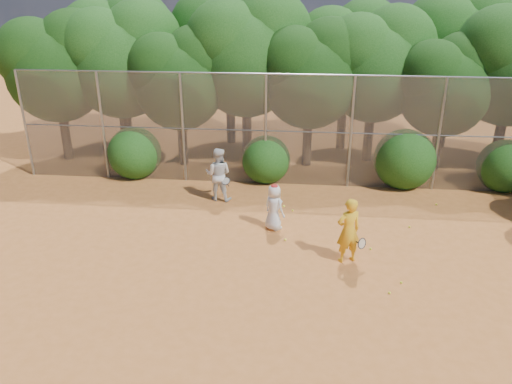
# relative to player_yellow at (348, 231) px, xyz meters

# --- Properties ---
(ground) EXTENTS (80.00, 80.00, 0.00)m
(ground) POSITION_rel_player_yellow_xyz_m (-1.61, -0.62, -0.90)
(ground) COLOR #AB5D26
(ground) RESTS_ON ground
(fence_back) EXTENTS (20.05, 0.09, 4.03)m
(fence_back) POSITION_rel_player_yellow_xyz_m (-1.73, 5.38, 1.15)
(fence_back) COLOR gray
(fence_back) RESTS_ON ground
(tree_0) EXTENTS (4.38, 3.81, 6.00)m
(tree_0) POSITION_rel_player_yellow_xyz_m (-11.05, 7.42, 3.03)
(tree_0) COLOR black
(tree_0) RESTS_ON ground
(tree_1) EXTENTS (4.64, 4.03, 6.35)m
(tree_1) POSITION_rel_player_yellow_xyz_m (-8.55, 7.92, 3.26)
(tree_1) COLOR black
(tree_1) RESTS_ON ground
(tree_2) EXTENTS (3.99, 3.47, 5.47)m
(tree_2) POSITION_rel_player_yellow_xyz_m (-6.06, 7.22, 2.68)
(tree_2) COLOR black
(tree_2) RESTS_ON ground
(tree_3) EXTENTS (4.89, 4.26, 6.70)m
(tree_3) POSITION_rel_player_yellow_xyz_m (-3.55, 8.22, 3.49)
(tree_3) COLOR black
(tree_3) RESTS_ON ground
(tree_4) EXTENTS (4.19, 3.64, 5.73)m
(tree_4) POSITION_rel_player_yellow_xyz_m (-1.05, 7.62, 2.86)
(tree_4) COLOR black
(tree_4) RESTS_ON ground
(tree_5) EXTENTS (4.51, 3.92, 6.17)m
(tree_5) POSITION_rel_player_yellow_xyz_m (1.45, 8.42, 3.15)
(tree_5) COLOR black
(tree_5) RESTS_ON ground
(tree_6) EXTENTS (3.86, 3.36, 5.29)m
(tree_6) POSITION_rel_player_yellow_xyz_m (3.94, 7.42, 2.57)
(tree_6) COLOR black
(tree_6) RESTS_ON ground
(tree_9) EXTENTS (4.83, 4.20, 6.62)m
(tree_9) POSITION_rel_player_yellow_xyz_m (-9.55, 10.22, 3.44)
(tree_9) COLOR black
(tree_9) RESTS_ON ground
(tree_10) EXTENTS (5.15, 4.48, 7.06)m
(tree_10) POSITION_rel_player_yellow_xyz_m (-4.54, 10.43, 3.73)
(tree_10) COLOR black
(tree_10) RESTS_ON ground
(tree_11) EXTENTS (4.64, 4.03, 6.35)m
(tree_11) POSITION_rel_player_yellow_xyz_m (0.45, 10.02, 3.26)
(tree_11) COLOR black
(tree_11) RESTS_ON ground
(tree_12) EXTENTS (5.02, 4.37, 6.88)m
(tree_12) POSITION_rel_player_yellow_xyz_m (4.96, 10.63, 3.61)
(tree_12) COLOR black
(tree_12) RESTS_ON ground
(bush_0) EXTENTS (2.00, 2.00, 2.00)m
(bush_0) POSITION_rel_player_yellow_xyz_m (-7.61, 5.68, 0.10)
(bush_0) COLOR #154010
(bush_0) RESTS_ON ground
(bush_1) EXTENTS (1.80, 1.80, 1.80)m
(bush_1) POSITION_rel_player_yellow_xyz_m (-2.61, 5.68, -0.00)
(bush_1) COLOR #154010
(bush_1) RESTS_ON ground
(bush_2) EXTENTS (2.20, 2.20, 2.20)m
(bush_2) POSITION_rel_player_yellow_xyz_m (2.39, 5.68, 0.20)
(bush_2) COLOR #154010
(bush_2) RESTS_ON ground
(bush_3) EXTENTS (1.90, 1.90, 1.90)m
(bush_3) POSITION_rel_player_yellow_xyz_m (5.89, 5.68, 0.05)
(bush_3) COLOR #154010
(bush_3) RESTS_ON ground
(player_yellow) EXTENTS (0.87, 0.66, 1.81)m
(player_yellow) POSITION_rel_player_yellow_xyz_m (0.00, 0.00, 0.00)
(player_yellow) COLOR gold
(player_yellow) RESTS_ON ground
(player_teen) EXTENTS (0.82, 0.78, 1.44)m
(player_teen) POSITION_rel_player_yellow_xyz_m (-2.05, 1.69, -0.18)
(player_teen) COLOR silver
(player_teen) RESTS_ON ground
(player_white) EXTENTS (0.96, 0.85, 1.83)m
(player_white) POSITION_rel_player_yellow_xyz_m (-4.07, 3.73, 0.01)
(player_white) COLOR silver
(player_white) RESTS_ON ground
(ball_0) EXTENTS (0.07, 0.07, 0.07)m
(ball_0) POSITION_rel_player_yellow_xyz_m (0.72, 0.66, -0.87)
(ball_0) COLOR yellow
(ball_0) RESTS_ON ground
(ball_1) EXTENTS (0.07, 0.07, 0.07)m
(ball_1) POSITION_rel_player_yellow_xyz_m (2.04, 2.15, -0.87)
(ball_1) COLOR yellow
(ball_1) RESTS_ON ground
(ball_2) EXTENTS (0.07, 0.07, 0.07)m
(ball_2) POSITION_rel_player_yellow_xyz_m (0.93, -1.46, -0.87)
(ball_2) COLOR yellow
(ball_2) RESTS_ON ground
(ball_3) EXTENTS (0.07, 0.07, 0.07)m
(ball_3) POSITION_rel_player_yellow_xyz_m (1.28, -0.98, -0.87)
(ball_3) COLOR yellow
(ball_3) RESTS_ON ground
(ball_4) EXTENTS (0.07, 0.07, 0.07)m
(ball_4) POSITION_rel_player_yellow_xyz_m (-1.67, 0.96, -0.87)
(ball_4) COLOR yellow
(ball_4) RESTS_ON ground
(ball_5) EXTENTS (0.07, 0.07, 0.07)m
(ball_5) POSITION_rel_player_yellow_xyz_m (3.24, 3.94, -0.87)
(ball_5) COLOR yellow
(ball_5) RESTS_ON ground
(ball_6) EXTENTS (0.07, 0.07, 0.07)m
(ball_6) POSITION_rel_player_yellow_xyz_m (-1.52, 2.98, -0.87)
(ball_6) COLOR yellow
(ball_6) RESTS_ON ground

